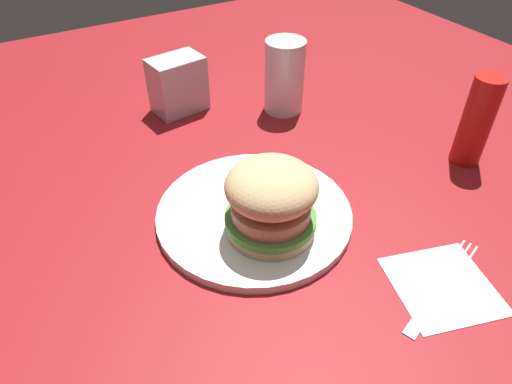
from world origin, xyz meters
The scene contains 9 objects.
ground_plane centered at (0.00, 0.00, 0.00)m, with size 1.60×1.60×0.00m, color maroon.
plate centered at (-0.01, 0.00, 0.01)m, with size 0.26×0.26×0.01m, color white.
sandwich centered at (-0.05, 0.00, 0.06)m, with size 0.11×0.11×0.10m.
fries_pile centered at (0.04, -0.04, 0.02)m, with size 0.10×0.10×0.01m.
napkin centered at (-0.21, -0.13, 0.00)m, with size 0.11×0.11×0.00m, color white.
fork centered at (-0.21, -0.13, 0.00)m, with size 0.07×0.17×0.00m.
drink_glass centered at (0.22, -0.19, 0.06)m, with size 0.07×0.07×0.13m.
napkin_dispenser centered at (0.31, -0.03, 0.05)m, with size 0.09×0.06×0.10m, color #B7BABF.
ketchup_bottle centered at (-0.06, -0.35, 0.07)m, with size 0.04×0.04×0.14m, color #B21914.
Camera 1 is at (-0.40, 0.22, 0.42)m, focal length 32.47 mm.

